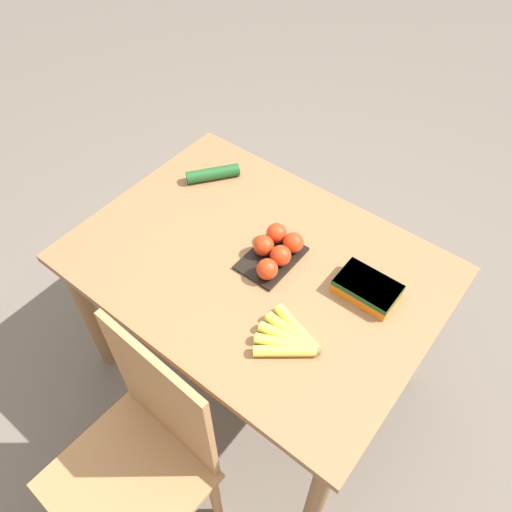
{
  "coord_description": "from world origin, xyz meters",
  "views": [
    {
      "loc": [
        -0.65,
        0.83,
        2.01
      ],
      "look_at": [
        0.0,
        0.0,
        0.76
      ],
      "focal_mm": 35.0,
      "sensor_mm": 36.0,
      "label": 1
    }
  ],
  "objects": [
    {
      "name": "ground_plane",
      "position": [
        0.0,
        0.0,
        0.0
      ],
      "size": [
        12.0,
        12.0,
        0.0
      ],
      "primitive_type": "plane",
      "color": "#665B51"
    },
    {
      "name": "dining_table",
      "position": [
        0.0,
        0.0,
        0.62
      ],
      "size": [
        1.2,
        0.87,
        0.73
      ],
      "color": "olive",
      "rests_on": "ground_plane"
    },
    {
      "name": "chair",
      "position": [
        -0.08,
        0.65,
        0.49
      ],
      "size": [
        0.44,
        0.42,
        0.95
      ],
      "rotation": [
        0.0,
        0.0,
        3.1
      ],
      "color": "#A87547",
      "rests_on": "ground_plane"
    },
    {
      "name": "banana_bunch",
      "position": [
        -0.27,
        0.18,
        0.74
      ],
      "size": [
        0.2,
        0.19,
        0.03
      ],
      "color": "brown",
      "rests_on": "dining_table"
    },
    {
      "name": "tomato_pack",
      "position": [
        -0.04,
        -0.05,
        0.76
      ],
      "size": [
        0.15,
        0.22,
        0.08
      ],
      "color": "black",
      "rests_on": "dining_table"
    },
    {
      "name": "carrot_bag",
      "position": [
        -0.35,
        -0.11,
        0.76
      ],
      "size": [
        0.19,
        0.12,
        0.05
      ],
      "color": "orange",
      "rests_on": "dining_table"
    },
    {
      "name": "cucumber_near",
      "position": [
        0.39,
        -0.23,
        0.75
      ],
      "size": [
        0.16,
        0.19,
        0.05
      ],
      "color": "#1E5123",
      "rests_on": "dining_table"
    }
  ]
}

